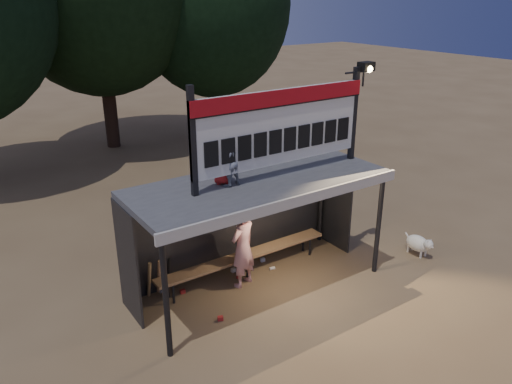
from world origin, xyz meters
TOP-DOWN VIEW (x-y plane):
  - ground at (0.00, 0.00)m, footprint 80.00×80.00m
  - player at (-0.23, 0.25)m, footprint 0.73×0.59m
  - child_a at (-0.61, 0.08)m, footprint 0.48×0.39m
  - child_b at (-0.66, 0.22)m, footprint 0.49×0.42m
  - dugout_shelter at (0.00, 0.24)m, footprint 5.10×2.08m
  - scoreboard_assembly at (0.56, -0.01)m, footprint 4.10×0.27m
  - bench at (0.00, 0.55)m, footprint 4.00×0.35m
  - tree_right at (5.00, 10.50)m, footprint 6.08×6.08m
  - dog at (3.77, -0.95)m, footprint 0.36×0.81m
  - bats at (-1.81, 0.82)m, footprint 0.48×0.33m
  - litter at (-0.49, 0.49)m, footprint 2.49×1.55m

SIDE VIEW (x-z plane):
  - ground at x=0.00m, z-range 0.00..0.00m
  - litter at x=-0.49m, z-range 0.00..0.08m
  - dog at x=3.77m, z-range 0.03..0.53m
  - bats at x=-1.81m, z-range 0.01..0.85m
  - bench at x=0.00m, z-range 0.19..0.67m
  - player at x=-0.23m, z-range 0.00..1.72m
  - dugout_shelter at x=0.00m, z-range 0.69..3.01m
  - child_b at x=-0.66m, z-range 2.32..3.17m
  - child_a at x=-0.61m, z-range 2.32..3.24m
  - scoreboard_assembly at x=0.56m, z-range 2.33..4.32m
  - tree_right at x=5.00m, z-range 0.83..9.55m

